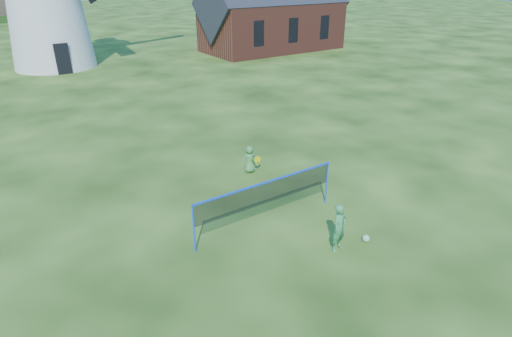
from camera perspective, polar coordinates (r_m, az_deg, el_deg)
The scene contains 6 objects.
ground at distance 14.00m, azimuth 0.47°, elevation -6.48°, with size 220.00×220.00×0.00m, color black.
chapel at distance 43.59m, azimuth 2.23°, elevation 19.91°, with size 13.82×6.70×11.69m.
badminton_net at distance 13.02m, azimuth 1.45°, elevation -3.32°, with size 5.05×0.05×1.55m.
player_girl at distance 12.34m, azimuth 11.12°, elevation -7.82°, with size 0.72×0.46×1.45m.
player_boy at distance 16.75m, azimuth -0.84°, elevation 1.24°, with size 0.65×0.45×1.09m.
play_ball at distance 13.18m, azimuth 14.56°, elevation -9.06°, with size 0.22×0.22×0.22m, color green.
Camera 1 is at (-6.76, -9.79, 7.37)m, focal length 29.80 mm.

